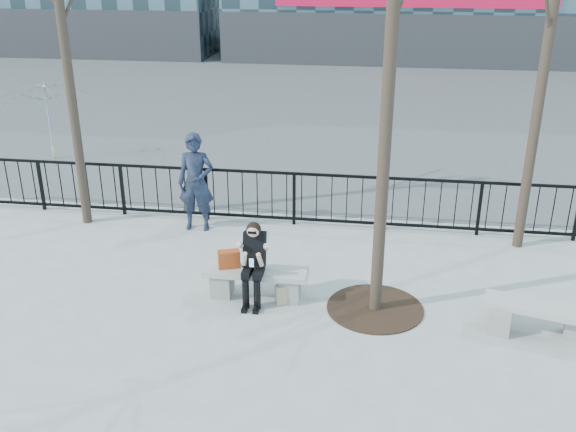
# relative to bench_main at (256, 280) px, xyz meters

# --- Properties ---
(ground) EXTENTS (120.00, 120.00, 0.00)m
(ground) POSITION_rel_bench_main_xyz_m (0.00, 0.00, -0.30)
(ground) COLOR gray
(ground) RESTS_ON ground
(street_surface) EXTENTS (60.00, 23.00, 0.01)m
(street_surface) POSITION_rel_bench_main_xyz_m (0.00, 15.00, -0.30)
(street_surface) COLOR #474747
(street_surface) RESTS_ON ground
(railing) EXTENTS (14.00, 0.06, 1.10)m
(railing) POSITION_rel_bench_main_xyz_m (0.00, 3.00, 0.25)
(railing) COLOR black
(railing) RESTS_ON ground
(tree_grate) EXTENTS (1.50, 1.50, 0.02)m
(tree_grate) POSITION_rel_bench_main_xyz_m (1.90, -0.10, -0.29)
(tree_grate) COLOR black
(tree_grate) RESTS_ON ground
(bench_main) EXTENTS (1.65, 0.46, 0.49)m
(bench_main) POSITION_rel_bench_main_xyz_m (0.00, 0.00, 0.00)
(bench_main) COLOR slate
(bench_main) RESTS_ON ground
(bench_second) EXTENTS (1.57, 0.44, 0.47)m
(bench_second) POSITION_rel_bench_main_xyz_m (4.24, -0.46, -0.01)
(bench_second) COLOR slate
(bench_second) RESTS_ON ground
(seated_woman) EXTENTS (0.50, 0.64, 1.34)m
(seated_woman) POSITION_rel_bench_main_xyz_m (0.00, -0.16, 0.37)
(seated_woman) COLOR black
(seated_woman) RESTS_ON ground
(handbag) EXTENTS (0.38, 0.27, 0.28)m
(handbag) POSITION_rel_bench_main_xyz_m (-0.43, 0.02, 0.33)
(handbag) COLOR #A93B14
(handbag) RESTS_ON bench_main
(shopping_bag) EXTENTS (0.36, 0.25, 0.32)m
(shopping_bag) POSITION_rel_bench_main_xyz_m (0.51, -0.13, -0.14)
(shopping_bag) COLOR beige
(shopping_bag) RESTS_ON ground
(standing_man) EXTENTS (0.74, 0.52, 1.95)m
(standing_man) POSITION_rel_bench_main_xyz_m (-1.66, 2.51, 0.67)
(standing_man) COLOR black
(standing_man) RESTS_ON ground
(vendor_umbrella) EXTENTS (2.92, 2.95, 2.05)m
(vendor_umbrella) POSITION_rel_bench_main_xyz_m (-6.73, 6.36, 0.72)
(vendor_umbrella) COLOR yellow
(vendor_umbrella) RESTS_ON ground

